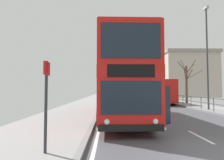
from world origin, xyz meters
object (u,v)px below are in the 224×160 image
background_bus_far_lane (156,91)px  bare_tree_far_01 (187,82)px  background_building_00 (181,76)px  bus_stop_sign_near (46,95)px  street_lamp_far_side (207,50)px  bare_tree_far_00 (149,82)px  double_decker_bus_main (120,81)px  bare_tree_far_02 (159,85)px

background_bus_far_lane → bare_tree_far_01: bare_tree_far_01 is taller
background_building_00 → bare_tree_far_01: bearing=-109.7°
bare_tree_far_01 → background_building_00: (9.28, 25.88, 2.64)m
bus_stop_sign_near → bare_tree_far_01: bearing=57.8°
background_bus_far_lane → bare_tree_far_01: (3.41, -1.95, 1.20)m
bare_tree_far_01 → background_bus_far_lane: bearing=150.2°
street_lamp_far_side → bare_tree_far_00: bearing=87.9°
bus_stop_sign_near → bare_tree_far_00: bare_tree_far_00 is taller
double_decker_bus_main → background_bus_far_lane: (5.66, 13.47, -0.76)m
bus_stop_sign_near → bare_tree_far_00: (11.15, 38.28, 1.89)m
bus_stop_sign_near → bare_tree_far_02: bare_tree_far_02 is taller
street_lamp_far_side → background_building_00: size_ratio=0.51×
background_bus_far_lane → double_decker_bus_main: bearing=-112.8°
double_decker_bus_main → bus_stop_sign_near: size_ratio=4.24×
bus_stop_sign_near → background_building_00: bearing=64.8°
street_lamp_far_side → bare_tree_far_02: 20.58m
double_decker_bus_main → bare_tree_far_00: bearing=74.5°
bus_stop_sign_near → bare_tree_far_02: (11.44, 31.05, 1.07)m
background_bus_far_lane → bus_stop_sign_near: size_ratio=4.35×
bus_stop_sign_near → bare_tree_far_01: size_ratio=0.45×
street_lamp_far_side → background_building_00: background_building_00 is taller
street_lamp_far_side → bare_tree_far_01: size_ratio=1.62×
bare_tree_far_02 → background_bus_far_lane: bearing=-107.2°
double_decker_bus_main → street_lamp_far_side: street_lamp_far_side is taller
bare_tree_far_00 → bare_tree_far_01: size_ratio=1.28×
bare_tree_far_02 → double_decker_bus_main: bearing=-110.3°
bare_tree_far_00 → bare_tree_far_02: bearing=-87.7°
street_lamp_far_side → background_building_00: bearing=72.3°
bare_tree_far_01 → background_building_00: size_ratio=0.31×
bare_tree_far_00 → background_building_00: background_building_00 is taller
background_bus_far_lane → bare_tree_far_02: 11.39m
street_lamp_far_side → double_decker_bus_main: bearing=-153.1°
background_bus_far_lane → bare_tree_far_02: bare_tree_far_02 is taller
bare_tree_far_02 → background_building_00: 16.32m
double_decker_bus_main → street_lamp_far_side: 9.06m
bare_tree_far_02 → background_building_00: size_ratio=0.31×
street_lamp_far_side → background_bus_far_lane: bearing=102.0°
bus_stop_sign_near → bare_tree_far_00: 39.92m
bare_tree_far_01 → background_building_00: 27.62m
background_bus_far_lane → background_building_00: size_ratio=0.61×
background_bus_far_lane → bare_tree_far_00: (3.06, 18.06, 1.93)m
background_bus_far_lane → bare_tree_far_01: bearing=-29.8°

